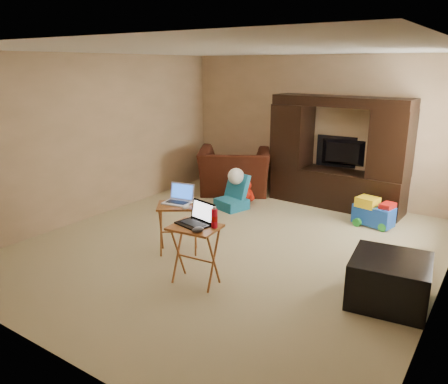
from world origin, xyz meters
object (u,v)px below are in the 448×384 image
Objects in this scene: plush_toy at (245,192)px; ottoman at (389,281)px; tray_table_right at (195,255)px; laptop_left at (177,195)px; entertainment_center at (338,153)px; water_bottle at (214,218)px; television at (342,153)px; mouse_left at (186,207)px; laptop_right at (193,214)px; tray_table_left at (178,229)px; recliner at (234,171)px; push_toy at (374,212)px; child_rocker at (232,192)px; mouse_right at (198,230)px.

plush_toy is 3.54m from ottoman.
tray_table_right is 1.99× the size of laptop_left.
water_bottle is at bearing -88.84° from entertainment_center.
tray_table_right is at bearing 80.48° from television.
entertainment_center is 17.17× the size of mouse_left.
laptop_left reaches higher than plush_toy.
laptop_left is at bearing 154.02° from laptop_right.
plush_toy is at bearing 63.25° from tray_table_left.
ottoman is 2.65m from laptop_left.
tray_table_left is at bearing 136.69° from tray_table_right.
plush_toy is at bearing 31.17° from television.
tray_table_left is 0.40m from mouse_left.
recliner is 2.95× the size of plush_toy.
push_toy is 0.87× the size of tray_table_right.
recliner is at bearing 138.06° from plush_toy.
child_rocker is (-1.38, -1.35, -0.58)m from television.
laptop_left is at bearing 136.36° from tray_table_right.
ottoman is at bearing -12.31° from child_rocker.
entertainment_center is 3.76× the size of child_rocker.
television is 1.56× the size of child_rocker.
tray_table_left is 1.11m from mouse_right.
laptop_right reaches higher than mouse_left.
mouse_right is (-1.74, -0.88, 0.46)m from ottoman.
recliner is at bearing 98.09° from laptop_left.
water_bottle is at bearing -28.93° from mouse_left.
mouse_right is at bearing -153.13° from ottoman.
ottoman is at bearing -57.53° from entertainment_center.
television is 7.13× the size of mouse_left.
tray_table_left is at bearing 78.14° from recliner.
plush_toy is at bearing -147.74° from entertainment_center.
ottoman is (1.58, -2.99, -0.64)m from television.
child_rocker is 4.56× the size of mouse_left.
tray_table_left is at bearing -61.33° from child_rocker.
tray_table_left is at bearing 152.84° from water_bottle.
television is at bearing 76.48° from mouse_left.
laptop_right is 2.68× the size of mouse_left.
tray_table_left is 3.13× the size of water_bottle.
ottoman is at bearing 26.87° from mouse_right.
television is 2.01m from child_rocker.
laptop_left is (-1.01, -3.19, -0.12)m from television.
laptop_right is at bearing -158.77° from ottoman.
push_toy is 1.72× the size of laptop_left.
television is 1.25× the size of ottoman.
push_toy is at bearing 71.86° from mouse_right.
tray_table_right is (0.68, -0.53, 0.01)m from tray_table_left.
television is 1.45× the size of tray_table_left.
push_toy is 0.90× the size of tray_table_left.
water_bottle is (-1.67, -0.68, 0.53)m from ottoman.
television is at bearing 62.88° from laptop_left.
ottoman is at bearing -34.63° from plush_toy.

